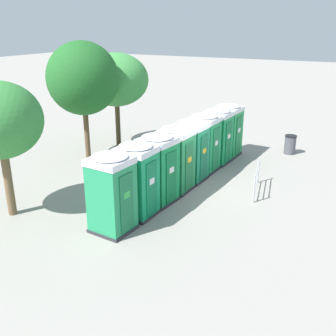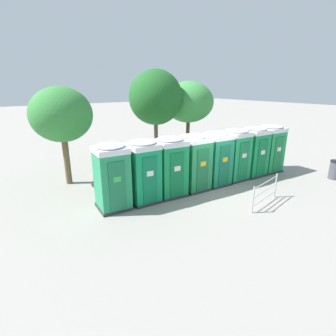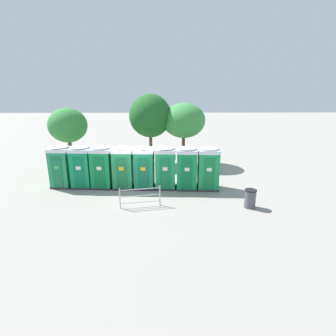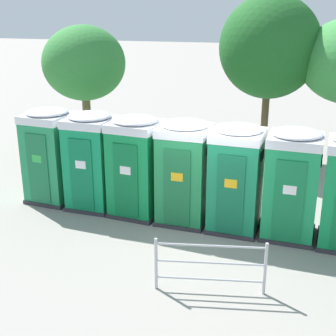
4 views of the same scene
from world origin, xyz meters
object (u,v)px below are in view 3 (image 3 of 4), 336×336
(portapotty_4, at_px, (144,167))
(portapotty_7, at_px, (208,168))
(portapotty_2, at_px, (102,167))
(trash_can, at_px, (250,199))
(portapotty_0, at_px, (61,166))
(street_tree_0, at_px, (68,126))
(portapotty_1, at_px, (82,166))
(street_tree_2, at_px, (150,116))
(portapotty_3, at_px, (123,167))
(portapotty_5, at_px, (166,167))
(street_tree_1, at_px, (184,121))
(event_barrier, at_px, (140,196))
(portapotty_6, at_px, (187,168))

(portapotty_4, relative_size, portapotty_7, 1.00)
(portapotty_2, distance_m, trash_can, 8.60)
(portapotty_0, distance_m, street_tree_0, 4.25)
(portapotty_1, relative_size, street_tree_2, 0.46)
(portapotty_3, relative_size, trash_can, 2.69)
(portapotty_4, height_order, portapotty_5, same)
(portapotty_5, xyz_separation_m, street_tree_2, (-1.11, 5.50, 2.52))
(trash_can, bearing_deg, street_tree_1, 107.87)
(portapotty_0, relative_size, portapotty_1, 1.00)
(portapotty_1, bearing_deg, portapotty_3, -4.23)
(street_tree_2, relative_size, event_barrier, 2.70)
(street_tree_0, bearing_deg, portapotty_1, -63.04)
(portapotty_4, height_order, street_tree_2, street_tree_2)
(portapotty_3, bearing_deg, portapotty_6, -3.40)
(street_tree_1, bearing_deg, portapotty_4, -116.51)
(portapotty_3, bearing_deg, trash_can, -24.17)
(portapotty_1, distance_m, portapotty_7, 7.57)
(portapotty_0, relative_size, event_barrier, 1.26)
(portapotty_3, bearing_deg, event_barrier, -66.67)
(portapotty_1, xyz_separation_m, trash_can, (9.23, -3.20, -0.81))
(portapotty_1, height_order, portapotty_4, same)
(portapotty_0, xyz_separation_m, trash_can, (10.49, -3.31, -0.81))
(street_tree_0, xyz_separation_m, trash_can, (11.17, -7.02, -2.78))
(street_tree_0, relative_size, street_tree_2, 0.82)
(portapotty_5, relative_size, portapotty_6, 1.00)
(portapotty_0, distance_m, event_barrier, 5.95)
(street_tree_0, distance_m, street_tree_1, 8.58)
(street_tree_0, xyz_separation_m, street_tree_1, (8.46, 1.41, 0.19))
(portapotty_7, bearing_deg, portapotty_0, 176.15)
(portapotty_6, xyz_separation_m, trash_can, (2.94, -2.79, -0.81))
(portapotty_3, bearing_deg, portapotty_0, 175.46)
(portapotty_6, distance_m, street_tree_1, 6.04)
(portapotty_2, bearing_deg, event_barrier, -49.73)
(portapotty_1, height_order, event_barrier, portapotty_1)
(portapotty_0, distance_m, portapotty_4, 5.05)
(portapotty_2, bearing_deg, portapotty_0, 175.23)
(street_tree_0, height_order, event_barrier, street_tree_0)
(portapotty_2, height_order, street_tree_2, street_tree_2)
(street_tree_2, bearing_deg, portapotty_2, -116.69)
(portapotty_7, xyz_separation_m, street_tree_2, (-3.63, 5.69, 2.52))
(portapotty_2, relative_size, trash_can, 2.69)
(portapotty_4, relative_size, portapotty_5, 1.00)
(portapotty_7, distance_m, event_barrier, 4.64)
(portapotty_6, distance_m, event_barrier, 3.73)
(portapotty_0, distance_m, portapotty_1, 1.26)
(trash_can, bearing_deg, portapotty_3, 155.83)
(portapotty_3, xyz_separation_m, trash_can, (6.72, -3.01, -0.81))
(portapotty_6, xyz_separation_m, street_tree_2, (-2.37, 5.62, 2.52))
(street_tree_2, bearing_deg, street_tree_0, -166.62)
(event_barrier, bearing_deg, trash_can, -1.76)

